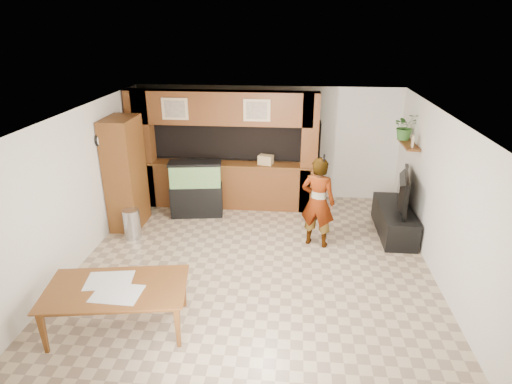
# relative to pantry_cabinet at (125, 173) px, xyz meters

# --- Properties ---
(floor) EXTENTS (6.50, 6.50, 0.00)m
(floor) POSITION_rel_pantry_cabinet_xyz_m (2.70, -1.38, -1.12)
(floor) COLOR tan
(floor) RESTS_ON ground
(ceiling) EXTENTS (6.50, 6.50, 0.00)m
(ceiling) POSITION_rel_pantry_cabinet_xyz_m (2.70, -1.38, 1.48)
(ceiling) COLOR white
(ceiling) RESTS_ON wall_back
(wall_back) EXTENTS (6.00, 0.00, 6.00)m
(wall_back) POSITION_rel_pantry_cabinet_xyz_m (2.70, 1.87, 0.18)
(wall_back) COLOR silver
(wall_back) RESTS_ON floor
(wall_left) EXTENTS (0.00, 6.50, 6.50)m
(wall_left) POSITION_rel_pantry_cabinet_xyz_m (-0.30, -1.38, 0.18)
(wall_left) COLOR silver
(wall_left) RESTS_ON floor
(wall_right) EXTENTS (0.00, 6.50, 6.50)m
(wall_right) POSITION_rel_pantry_cabinet_xyz_m (5.70, -1.38, 0.18)
(wall_right) COLOR silver
(wall_right) RESTS_ON floor
(partition) EXTENTS (4.20, 0.99, 2.60)m
(partition) POSITION_rel_pantry_cabinet_xyz_m (1.75, 1.25, 0.20)
(partition) COLOR brown
(partition) RESTS_ON floor
(wall_clock) EXTENTS (0.05, 0.25, 0.25)m
(wall_clock) POSITION_rel_pantry_cabinet_xyz_m (-0.27, -0.38, 0.78)
(wall_clock) COLOR black
(wall_clock) RESTS_ON wall_left
(wall_shelf) EXTENTS (0.25, 0.90, 0.04)m
(wall_shelf) POSITION_rel_pantry_cabinet_xyz_m (5.55, 0.57, 0.58)
(wall_shelf) COLOR brown
(wall_shelf) RESTS_ON wall_right
(pantry_cabinet) EXTENTS (0.56, 0.91, 2.23)m
(pantry_cabinet) POSITION_rel_pantry_cabinet_xyz_m (0.00, 0.00, 0.00)
(pantry_cabinet) COLOR brown
(pantry_cabinet) RESTS_ON floor
(trash_can) EXTENTS (0.32, 0.32, 0.59)m
(trash_can) POSITION_rel_pantry_cabinet_xyz_m (0.26, -0.58, -0.82)
(trash_can) COLOR #B2B2B7
(trash_can) RESTS_ON floor
(aquarium) EXTENTS (1.10, 0.41, 1.21)m
(aquarium) POSITION_rel_pantry_cabinet_xyz_m (1.28, 0.57, -0.52)
(aquarium) COLOR black
(aquarium) RESTS_ON floor
(tv_stand) EXTENTS (0.60, 1.64, 0.55)m
(tv_stand) POSITION_rel_pantry_cabinet_xyz_m (5.35, 0.09, -0.84)
(tv_stand) COLOR black
(tv_stand) RESTS_ON floor
(television) EXTENTS (0.41, 1.26, 0.72)m
(television) POSITION_rel_pantry_cabinet_xyz_m (5.35, 0.09, -0.21)
(television) COLOR black
(television) RESTS_ON tv_stand
(photo_frame) EXTENTS (0.06, 0.17, 0.22)m
(photo_frame) POSITION_rel_pantry_cabinet_xyz_m (5.55, 0.31, 0.71)
(photo_frame) COLOR tan
(photo_frame) RESTS_ON wall_shelf
(potted_plant) EXTENTS (0.58, 0.54, 0.53)m
(potted_plant) POSITION_rel_pantry_cabinet_xyz_m (5.52, 0.85, 0.87)
(potted_plant) COLOR #356A2A
(potted_plant) RESTS_ON wall_shelf
(person) EXTENTS (0.72, 0.58, 1.72)m
(person) POSITION_rel_pantry_cabinet_xyz_m (3.80, -0.51, -0.26)
(person) COLOR #957651
(person) RESTS_ON floor
(microphone) EXTENTS (0.03, 0.09, 0.15)m
(microphone) POSITION_rel_pantry_cabinet_xyz_m (3.85, -0.67, 0.64)
(microphone) COLOR black
(microphone) RESTS_ON person
(dining_table) EXTENTS (2.00, 1.32, 0.65)m
(dining_table) POSITION_rel_pantry_cabinet_xyz_m (1.03, -3.19, -0.79)
(dining_table) COLOR brown
(dining_table) RESTS_ON floor
(newspaper_a) EXTENTS (0.68, 0.54, 0.01)m
(newspaper_a) POSITION_rel_pantry_cabinet_xyz_m (0.88, -3.01, -0.46)
(newspaper_a) COLOR silver
(newspaper_a) RESTS_ON dining_table
(newspaper_b) EXTENTS (0.63, 0.47, 0.01)m
(newspaper_b) POSITION_rel_pantry_cabinet_xyz_m (1.10, -3.29, -0.46)
(newspaper_b) COLOR silver
(newspaper_b) RESTS_ON dining_table
(counter_box) EXTENTS (0.35, 0.28, 0.20)m
(counter_box) POSITION_rel_pantry_cabinet_xyz_m (2.73, 1.07, 0.02)
(counter_box) COLOR tan
(counter_box) RESTS_ON partition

